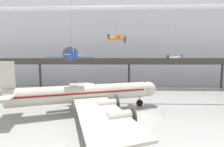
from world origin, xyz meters
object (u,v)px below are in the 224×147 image
airliner_silver_main (84,94)px  suspended_plane_orange_highwing (117,38)px  suspended_plane_blue_trainer (72,55)px  suspended_plane_white_twin (175,58)px  info_sign_pedestal (128,112)px  stanchion_barrier (163,114)px

airliner_silver_main → suspended_plane_orange_highwing: (5.63, 18.18, 12.22)m
suspended_plane_blue_trainer → suspended_plane_white_twin: 36.64m
airliner_silver_main → suspended_plane_orange_highwing: size_ratio=4.67×
suspended_plane_white_twin → info_sign_pedestal: size_ratio=9.48×
airliner_silver_main → stanchion_barrier: 13.79m
airliner_silver_main → stanchion_barrier: (13.37, -1.65, -2.94)m
suspended_plane_orange_highwing → stanchion_barrier: size_ratio=6.50×
airliner_silver_main → stanchion_barrier: airliner_silver_main is taller
suspended_plane_blue_trainer → stanchion_barrier: suspended_plane_blue_trainer is taller
suspended_plane_white_twin → stanchion_barrier: (-11.97, -27.98, -9.69)m
suspended_plane_white_twin → suspended_plane_blue_trainer: bearing=35.7°
suspended_plane_orange_highwing → info_sign_pedestal: bearing=-100.2°
suspended_plane_blue_trainer → suspended_plane_white_twin: suspended_plane_blue_trainer is taller
suspended_plane_orange_highwing → suspended_plane_white_twin: bearing=6.1°
airliner_silver_main → suspended_plane_white_twin: size_ratio=2.78×
suspended_plane_blue_trainer → info_sign_pedestal: size_ratio=9.71×
suspended_plane_blue_trainer → info_sign_pedestal: (10.55, -3.90, -9.59)m
suspended_plane_blue_trainer → stanchion_barrier: (16.20, -4.54, -9.72)m
airliner_silver_main → suspended_plane_orange_highwing: suspended_plane_orange_highwing is taller
stanchion_barrier → info_sign_pedestal: size_ratio=0.87×
suspended_plane_orange_highwing → suspended_plane_blue_trainer: bearing=-135.3°
airliner_silver_main → suspended_plane_orange_highwing: bearing=52.5°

